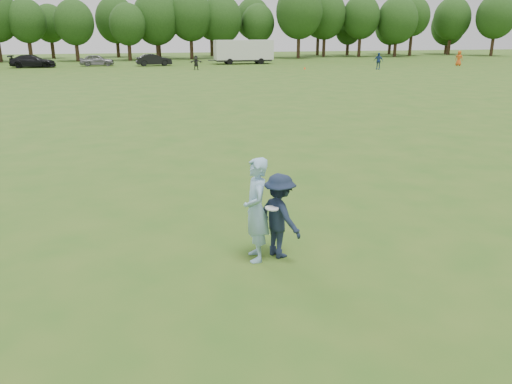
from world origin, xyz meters
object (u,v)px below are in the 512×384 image
defender (280,216)px  player_far_b (378,61)px  player_far_c (459,58)px  car_d (33,61)px  car_f (154,60)px  car_e (97,60)px  field_cone (305,68)px  cargo_trailer (244,51)px  thrower (256,210)px  player_far_d (196,63)px

defender → player_far_b: size_ratio=0.92×
player_far_c → car_d: bearing=36.4°
player_far_c → car_f: size_ratio=0.43×
car_e → car_f: car_f is taller
car_f → field_cone: (17.34, -10.45, -0.61)m
cargo_trailer → car_d: bearing=-178.5°
player_far_b → car_e: (-33.01, 14.30, -0.23)m
thrower → field_cone: 52.76m
car_e → car_f: size_ratio=0.94×
player_far_c → car_f: 40.16m
car_d → field_cone: size_ratio=18.02×
defender → field_cone: size_ratio=5.88×
car_d → car_e: bearing=-79.4°
player_far_d → car_d: player_far_d is taller
car_f → defender: bearing=173.8°
car_d → car_e: size_ratio=1.25×
field_cone → car_d: bearing=161.6°
defender → car_f: defender is taller
player_far_c → cargo_trailer: 28.72m
car_e → cargo_trailer: 19.63m
cargo_trailer → defender: bearing=-101.9°
thrower → field_cone: size_ratio=7.10×
player_far_b → defender: bearing=-77.9°
car_d → player_far_c: bearing=-98.6°
player_far_d → car_d: bearing=161.3°
defender → car_d: defender is taller
thrower → car_d: size_ratio=0.39×
thrower → cargo_trailer: 62.40m
defender → player_far_d: (4.98, 51.67, -0.05)m
defender → car_e: size_ratio=0.41×
player_far_c → player_far_b: bearing=60.3°
field_cone → car_f: bearing=148.9°
cargo_trailer → player_far_d: bearing=-130.2°
car_e → field_cone: bearing=-113.0°
defender → field_cone: bearing=-43.6°
player_far_b → car_f: (-25.76, 12.84, -0.21)m
player_far_c → field_cone: size_ratio=6.51×
car_f → car_e: bearing=72.9°
player_far_d → cargo_trailer: 12.16m
defender → player_far_d: size_ratio=1.06×
defender → field_cone: 52.56m
car_f → player_far_c: bearing=-109.7°
thrower → defender: bearing=97.4°
cargo_trailer → car_f: bearing=-175.2°
player_far_b → player_far_d: (-21.25, 4.61, -0.13)m
field_cone → cargo_trailer: bearing=113.5°
car_d → player_far_d: bearing=-111.8°
player_far_c → field_cone: 21.66m
defender → cargo_trailer: 62.26m
player_far_d → thrower: bearing=-91.0°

